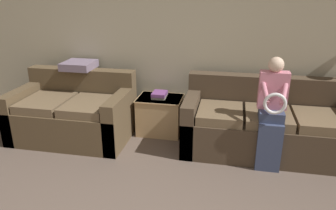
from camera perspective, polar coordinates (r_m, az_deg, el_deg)
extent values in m
cube|color=#BCB293|center=(4.50, 2.48, 11.45)|extent=(7.98, 0.06, 2.55)
cube|color=#473828|center=(4.22, 16.55, -5.00)|extent=(2.00, 0.88, 0.45)
cube|color=#473828|center=(4.38, 16.81, 2.13)|extent=(2.00, 0.20, 0.43)
cube|color=#473828|center=(4.18, 4.08, -2.78)|extent=(0.16, 0.88, 0.67)
cube|color=brown|center=(4.00, 9.07, -1.44)|extent=(0.53, 0.64, 0.11)
cube|color=brown|center=(4.02, 17.05, -1.99)|extent=(0.53, 0.64, 0.11)
cube|color=brown|center=(4.12, 24.80, -2.48)|extent=(0.53, 0.64, 0.11)
cube|color=brown|center=(4.59, -16.18, -2.80)|extent=(1.52, 0.94, 0.46)
cube|color=brown|center=(4.76, -14.71, 3.72)|extent=(1.52, 0.20, 0.41)
cube|color=brown|center=(4.90, -23.39, -0.94)|extent=(0.16, 0.94, 0.66)
cube|color=brown|center=(4.29, -8.20, -2.34)|extent=(0.16, 0.94, 0.66)
cube|color=brown|center=(4.56, -20.45, 0.34)|extent=(0.56, 0.70, 0.11)
cube|color=brown|center=(4.28, -13.57, -0.19)|extent=(0.56, 0.70, 0.11)
cube|color=#384260|center=(3.80, 17.16, -7.07)|extent=(0.27, 0.10, 0.56)
cube|color=#384260|center=(3.79, 17.51, -1.60)|extent=(0.27, 0.28, 0.11)
cube|color=#D17A8E|center=(3.77, 17.84, 2.50)|extent=(0.31, 0.14, 0.42)
sphere|color=beige|center=(3.70, 18.32, 6.68)|extent=(0.17, 0.17, 0.17)
torus|color=white|center=(3.54, 18.13, 0.22)|extent=(0.24, 0.04, 0.24)
cylinder|color=#D17A8E|center=(3.63, 16.52, 2.44)|extent=(0.12, 0.31, 0.23)
cylinder|color=#D17A8E|center=(3.65, 19.65, 2.21)|extent=(0.12, 0.31, 0.23)
cube|color=tan|center=(4.55, -1.38, -1.78)|extent=(0.59, 0.46, 0.51)
cube|color=tan|center=(4.46, -1.40, 1.19)|extent=(0.61, 0.48, 0.02)
cube|color=gray|center=(4.47, -1.45, 1.53)|extent=(0.18, 0.23, 0.03)
cube|color=#7A4284|center=(4.45, -1.49, 1.98)|extent=(0.18, 0.23, 0.05)
cube|color=slate|center=(4.71, -15.24, 6.71)|extent=(0.41, 0.41, 0.10)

